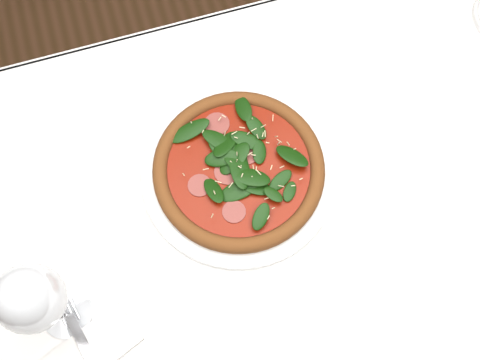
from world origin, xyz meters
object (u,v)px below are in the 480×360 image
object	(u,v)px
plate	(239,172)
napkin	(89,353)
wine_glass	(32,299)
pizza	(239,167)

from	to	relation	value
plate	napkin	world-z (taller)	plate
wine_glass	plate	bearing A→B (deg)	23.98
pizza	napkin	bearing A→B (deg)	-144.97
pizza	plate	bearing A→B (deg)	-75.96
plate	wine_glass	distance (m)	0.37
pizza	wine_glass	xyz separation A→B (m)	(-0.31, -0.14, 0.12)
plate	napkin	xyz separation A→B (m)	(-0.29, -0.20, -0.00)
wine_glass	pizza	bearing A→B (deg)	23.98
pizza	napkin	world-z (taller)	pizza
napkin	plate	bearing A→B (deg)	35.03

